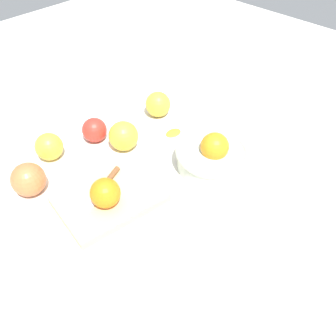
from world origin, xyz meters
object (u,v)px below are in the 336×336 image
apple_front_right (49,147)px  apple_front_right_2 (28,179)px  bowl (213,155)px  apple_front_center_2 (124,136)px  knife (106,183)px  orange_on_board (105,193)px  cutting_board (110,199)px  apple_front_left (158,104)px  apple_front_center (94,130)px

apple_front_right → apple_front_right_2: 0.13m
bowl → apple_front_center_2: bowl is taller
knife → apple_front_right: size_ratio=2.03×
orange_on_board → apple_front_right: 0.26m
bowl → knife: (0.25, -0.13, -0.01)m
apple_front_center_2 → knife: bearing=34.3°
apple_front_right → cutting_board: bearing=91.5°
knife → apple_front_right: apple_front_right is taller
cutting_board → apple_front_left: 0.38m
knife → apple_front_right_2: size_ratio=1.82×
knife → apple_front_right: bearing=-82.8°
apple_front_left → apple_front_right_2: bearing=1.3°
apple_front_center → apple_front_right_2: size_ratio=0.84×
apple_front_right_2 → knife: bearing=135.2°
bowl → apple_front_right_2: bearing=-34.4°
bowl → apple_front_center_2: 0.25m
apple_front_center → apple_front_right_2: 0.24m
apple_front_right_2 → orange_on_board: bearing=117.5°
cutting_board → apple_front_right_2: size_ratio=2.86×
orange_on_board → knife: size_ratio=0.46×
orange_on_board → apple_front_left: 0.40m
orange_on_board → knife: (-0.04, -0.05, -0.03)m
apple_front_right → apple_front_center: (-0.13, 0.03, -0.00)m
bowl → apple_front_left: size_ratio=2.56×
knife → apple_front_center: (-0.10, -0.18, 0.01)m
knife → apple_front_center_2: (-0.14, -0.09, 0.02)m
orange_on_board → apple_front_left: (-0.35, -0.19, -0.02)m
cutting_board → orange_on_board: (0.02, 0.01, 0.05)m
apple_front_center → orange_on_board: bearing=58.1°
apple_front_center_2 → apple_front_right: bearing=-34.0°
apple_front_right → apple_front_center: bearing=168.9°
apple_front_left → apple_front_center_2: size_ratio=0.94×
apple_front_center_2 → orange_on_board: bearing=39.0°
knife → apple_front_left: 0.35m
apple_front_center → apple_front_right: bearing=-11.1°
bowl → orange_on_board: (0.29, -0.08, 0.02)m
apple_front_right_2 → apple_front_center_2: size_ratio=1.01×
apple_front_center → apple_front_left: bearing=169.4°
knife → apple_front_left: size_ratio=1.96×
apple_front_right_2 → apple_front_center: bearing=-167.9°
bowl → apple_front_right: bearing=-50.7°
cutting_board → apple_front_right: (0.01, -0.24, 0.03)m
orange_on_board → apple_front_center: bearing=-121.9°
cutting_board → knife: knife is taller
apple_front_center → apple_front_center_2: size_ratio=0.85×
bowl → apple_front_right_2: bowl is taller
apple_front_left → bowl: bearing=76.0°
bowl → cutting_board: 0.29m
apple_front_center → apple_front_center_2: 0.09m
cutting_board → apple_front_right_2: 0.20m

